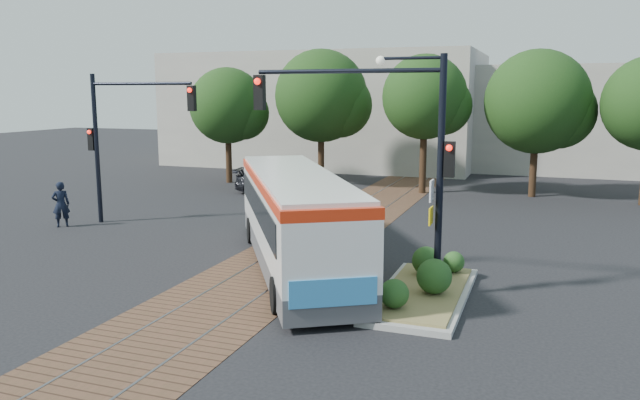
{
  "coord_description": "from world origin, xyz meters",
  "views": [
    {
      "loc": [
        7.61,
        -16.52,
        5.27
      ],
      "look_at": [
        0.33,
        3.41,
        1.6
      ],
      "focal_mm": 35.0,
      "sensor_mm": 36.0,
      "label": 1
    }
  ],
  "objects": [
    {
      "name": "parked_car",
      "position": [
        -5.54,
        13.17,
        0.67
      ],
      "size": [
        4.84,
        2.57,
        1.34
      ],
      "primitive_type": "imported",
      "rotation": [
        0.0,
        0.0,
        1.73
      ],
      "color": "black",
      "rests_on": "ground"
    },
    {
      "name": "officer",
      "position": [
        -10.34,
        2.73,
        0.91
      ],
      "size": [
        0.77,
        0.77,
        1.81
      ],
      "primitive_type": "imported",
      "rotation": [
        0.0,
        0.0,
        3.93
      ],
      "color": "black",
      "rests_on": "ground"
    },
    {
      "name": "trackbed",
      "position": [
        0.0,
        4.0,
        0.01
      ],
      "size": [
        3.6,
        40.0,
        0.02
      ],
      "color": "brown",
      "rests_on": "ground"
    },
    {
      "name": "traffic_island",
      "position": [
        4.82,
        -0.9,
        0.33
      ],
      "size": [
        2.2,
        5.2,
        1.13
      ],
      "color": "gray",
      "rests_on": "ground"
    },
    {
      "name": "city_bus",
      "position": [
        0.57,
        0.56,
        1.62
      ],
      "size": [
        7.55,
        10.44,
        2.9
      ],
      "rotation": [
        0.0,
        0.0,
        0.54
      ],
      "color": "#47474A",
      "rests_on": "ground"
    },
    {
      "name": "signal_pole_main",
      "position": [
        3.86,
        -0.81,
        4.16
      ],
      "size": [
        5.49,
        0.46,
        6.0
      ],
      "color": "black",
      "rests_on": "ground"
    },
    {
      "name": "tree_row",
      "position": [
        1.21,
        16.42,
        4.85
      ],
      "size": [
        26.4,
        5.6,
        7.67
      ],
      "color": "#382314",
      "rests_on": "ground"
    },
    {
      "name": "warehouses",
      "position": [
        -0.53,
        28.75,
        3.81
      ],
      "size": [
        40.0,
        13.0,
        8.0
      ],
      "color": "#ADA899",
      "rests_on": "ground"
    },
    {
      "name": "signal_pole_left",
      "position": [
        -8.37,
        4.0,
        3.86
      ],
      "size": [
        4.99,
        0.34,
        6.0
      ],
      "color": "black",
      "rests_on": "ground"
    },
    {
      "name": "ground",
      "position": [
        0.0,
        0.0,
        0.0
      ],
      "size": [
        120.0,
        120.0,
        0.0
      ],
      "primitive_type": "plane",
      "color": "black",
      "rests_on": "ground"
    }
  ]
}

